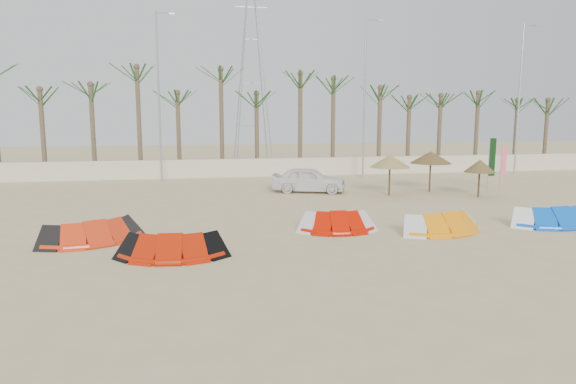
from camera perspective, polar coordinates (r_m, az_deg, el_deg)
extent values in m
plane|color=#C8BE91|center=(16.06, 3.89, -7.83)|extent=(120.00, 120.00, 0.00)
cube|color=beige|center=(37.31, -4.43, 2.72)|extent=(60.00, 0.30, 1.30)
cylinder|color=brown|center=(39.75, -25.34, 6.03)|extent=(0.32, 0.32, 6.50)
ellipsoid|color=#194719|center=(39.77, -25.65, 10.71)|extent=(4.00, 4.00, 2.40)
cylinder|color=brown|center=(38.43, -10.69, 6.65)|extent=(0.32, 0.32, 6.50)
ellipsoid|color=#194719|center=(38.45, -10.83, 11.50)|extent=(4.00, 4.00, 2.40)
cylinder|color=brown|center=(39.66, 4.01, 6.85)|extent=(0.32, 0.32, 6.50)
ellipsoid|color=#194719|center=(39.69, 4.06, 11.54)|extent=(4.00, 4.00, 2.40)
cylinder|color=brown|center=(43.24, 17.05, 6.65)|extent=(0.32, 0.32, 6.50)
ellipsoid|color=#194719|center=(43.26, 17.24, 10.95)|extent=(4.00, 4.00, 2.40)
cylinder|color=brown|center=(47.44, 25.72, 6.32)|extent=(0.32, 0.32, 6.50)
ellipsoid|color=#194719|center=(47.46, 25.98, 10.24)|extent=(4.00, 4.00, 2.40)
cylinder|color=#A5A8AD|center=(34.98, -14.15, 10.03)|extent=(0.14, 0.14, 11.00)
cylinder|color=#A5A8AD|center=(35.51, -13.64, 18.80)|extent=(1.00, 0.08, 0.08)
cube|color=#A5A8AD|center=(35.48, -12.79, 18.76)|extent=(0.35, 0.14, 0.10)
cylinder|color=#A5A8AD|center=(36.86, 8.48, 10.12)|extent=(0.14, 0.14, 11.00)
cylinder|color=#A5A8AD|center=(37.55, 9.44, 18.36)|extent=(1.00, 0.08, 0.08)
cube|color=#A5A8AD|center=(37.71, 10.19, 18.23)|extent=(0.35, 0.14, 0.10)
cylinder|color=#A5A8AD|center=(42.27, 24.28, 9.27)|extent=(0.14, 0.14, 11.00)
cylinder|color=#A5A8AD|center=(43.01, 25.33, 16.43)|extent=(1.00, 0.08, 0.08)
cube|color=#A5A8AD|center=(43.28, 25.88, 16.27)|extent=(0.35, 0.14, 0.10)
cylinder|color=red|center=(19.64, -20.86, -5.00)|extent=(3.07, 1.75, 0.20)
cube|color=black|center=(20.04, -25.10, -4.55)|extent=(1.04, 1.25, 0.40)
cube|color=black|center=(19.48, -16.43, -4.44)|extent=(1.04, 1.25, 0.40)
cylinder|color=#B31A03|center=(16.89, -12.76, -6.85)|extent=(3.18, 0.50, 0.20)
cube|color=black|center=(17.07, -17.59, -6.35)|extent=(0.70, 1.15, 0.40)
cube|color=black|center=(16.94, -7.90, -6.14)|extent=(0.70, 1.15, 0.40)
cylinder|color=#C41100|center=(20.07, 5.52, -4.17)|extent=(2.71, 0.41, 0.20)
cube|color=silver|center=(19.84, 2.06, -3.84)|extent=(0.68, 1.14, 0.40)
cube|color=silver|center=(20.49, 8.73, -3.53)|extent=(0.68, 1.14, 0.40)
cylinder|color=orange|center=(20.83, 16.87, -4.03)|extent=(3.28, 1.25, 0.20)
cube|color=silver|center=(20.24, 12.91, -3.81)|extent=(0.91, 1.23, 0.40)
cube|color=silver|center=(21.61, 20.37, -3.34)|extent=(0.91, 1.23, 0.40)
cylinder|color=blue|center=(23.69, 27.44, -3.13)|extent=(3.36, 0.29, 0.20)
cube|color=white|center=(22.85, 24.31, -2.94)|extent=(0.63, 1.12, 0.40)
cylinder|color=#4C331E|center=(29.15, 11.22, 1.74)|extent=(0.10, 0.10, 2.19)
cone|color=tan|center=(29.06, 11.27, 3.39)|extent=(2.26, 2.26, 0.70)
cylinder|color=#4C331E|center=(30.01, 20.47, 1.35)|extent=(0.10, 0.10, 1.97)
cone|color=brown|center=(29.94, 20.54, 2.74)|extent=(1.68, 1.68, 0.70)
cylinder|color=#4C331E|center=(31.07, 15.51, 2.10)|extent=(0.10, 0.10, 2.28)
cone|color=brown|center=(30.98, 15.58, 3.74)|extent=(2.41, 2.41, 0.70)
cylinder|color=#A5A8AD|center=(32.72, 22.56, 2.53)|extent=(0.04, 0.04, 2.79)
cube|color=#FF6184|center=(32.81, 22.92, 3.11)|extent=(0.41, 0.13, 1.82)
cylinder|color=#A5A8AD|center=(31.59, 21.39, 2.89)|extent=(0.04, 0.04, 3.34)
cube|color=black|center=(31.68, 21.77, 3.61)|extent=(0.42, 0.05, 2.17)
imported|color=white|center=(29.86, 2.31, 1.38)|extent=(4.63, 2.97, 1.47)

